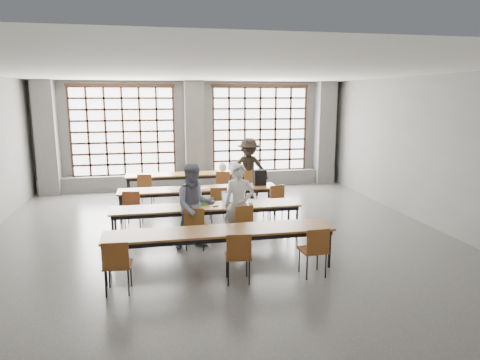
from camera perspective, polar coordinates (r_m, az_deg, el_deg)
The scene contains 40 objects.
floor at distance 9.32m, azimuth -2.74°, elevation -7.79°, with size 11.00×11.00×0.00m, color #4C4C4A.
ceiling at distance 8.82m, azimuth -2.96°, elevation 14.25°, with size 11.00×11.00×0.00m, color silver.
wall_back at distance 14.33m, azimuth -6.20°, elevation 6.00°, with size 10.00×10.00×0.00m, color slate.
wall_front at distance 3.70m, azimuth 10.36°, elevation -9.15°, with size 10.00×10.00×0.00m, color slate.
wall_right at distance 10.84m, azimuth 24.33°, elevation 3.43°, with size 11.00×11.00×0.00m, color slate.
column_left at distance 14.35m, azimuth -24.36°, elevation 5.08°, with size 0.60×0.55×3.50m, color #5A5A58.
column_mid at distance 14.05m, azimuth -6.09°, elevation 5.90°, with size 0.60×0.55×3.50m, color #5A5A58.
column_right at distance 15.15m, azimuth 11.20°, elevation 6.13°, with size 0.60×0.55×3.50m, color #5A5A58.
window_left at distance 14.21m, azimuth -15.31°, elevation 6.24°, with size 3.32×0.12×3.00m.
window_right at distance 14.62m, azimuth 2.69°, elevation 6.75°, with size 3.32×0.12×3.00m.
sill_ledge at distance 14.34m, azimuth -6.00°, elevation -0.04°, with size 9.80×0.35×0.50m, color #5A5A58.
desk_row_a at distance 12.98m, azimuth -6.22°, elevation 0.63°, with size 4.00×0.70×0.73m.
desk_row_b at distance 10.88m, azimuth -5.52°, elevation -1.41°, with size 4.00×0.70×0.73m.
desk_row_c at distance 9.14m, azimuth -4.44°, elevation -3.82°, with size 4.00×0.70×0.73m.
desk_row_d at distance 7.51m, azimuth -2.63°, elevation -7.14°, with size 4.00×0.70×0.73m.
chair_back_left at distance 12.34m, azimuth -12.48°, elevation -0.73°, with size 0.49×0.49×0.88m.
chair_back_mid at distance 12.49m, azimuth -2.32°, elevation -0.33°, with size 0.46×0.47×0.88m.
chair_back_right at distance 12.64m, azimuth 1.32°, elevation -0.19°, with size 0.44×0.44×0.88m.
chair_mid_left at distance 10.26m, azimuth -14.13°, elevation -3.21°, with size 0.48×0.48×0.88m.
chair_mid_centre at distance 10.35m, azimuth -2.94°, elevation -2.75°, with size 0.43×0.43×0.88m.
chair_mid_right at distance 10.65m, azimuth 4.64°, elevation -2.38°, with size 0.51×0.51×0.88m.
chair_front_left at distance 8.55m, azimuth -6.02°, elevation -5.82°, with size 0.50×0.50×0.88m.
chair_front_right at distance 8.68m, azimuth 0.19°, elevation -5.48°, with size 0.52×0.52×0.88m.
chair_near_left at distance 6.91m, azimuth -16.11°, elevation -10.37°, with size 0.44×0.45×0.88m.
chair_near_mid at distance 7.01m, azimuth -0.23°, elevation -9.63°, with size 0.46×0.46×0.88m.
chair_near_right at distance 7.36m, azimuth 9.95°, elevation -8.76°, with size 0.44×0.44×0.88m.
student_male at distance 8.71m, azimuth -0.12°, elevation -3.32°, with size 0.62×0.40×1.69m, color silver.
student_female at distance 8.58m, azimuth -6.04°, elevation -3.49°, with size 0.84×0.65×1.72m, color navy.
student_back at distance 12.70m, azimuth 1.18°, elevation 1.54°, with size 1.16×0.67×1.80m, color black.
laptop_front at distance 9.29m, azimuth -1.21°, elevation -2.73°, with size 0.39×0.34×0.26m.
laptop_back at distance 13.24m, azimuth -0.56°, elevation 1.46°, with size 0.46×0.43×0.26m.
mouse at distance 9.26m, azimuth 1.42°, elevation -3.05°, with size 0.10×0.06×0.04m, color white.
green_box at distance 9.19m, azimuth -4.82°, elevation -3.04°, with size 0.25×0.09×0.09m, color green.
phone at distance 9.05m, azimuth -3.24°, elevation -3.48°, with size 0.13×0.06×0.01m, color black.
paper_sheet_a at distance 10.87m, azimuth -8.70°, elevation -1.14°, with size 0.30×0.21×0.00m, color silver.
paper_sheet_b at distance 10.79m, azimuth -7.08°, elevation -1.18°, with size 0.30×0.21×0.00m, color silver.
paper_sheet_c at distance 10.88m, azimuth -5.00°, elevation -1.04°, with size 0.30×0.21×0.00m, color white.
backpack at distance 11.15m, azimuth 2.63°, elevation 0.33°, with size 0.32×0.20×0.40m, color black.
plastic_bag at distance 13.10m, azimuth -2.34°, elevation 1.71°, with size 0.26×0.21×0.29m, color white.
red_pouch at distance 7.00m, azimuth -16.00°, elevation -10.41°, with size 0.20×0.08×0.06m, color #B83016.
Camera 1 is at (-1.33, -8.71, 3.02)m, focal length 32.00 mm.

